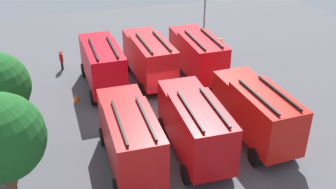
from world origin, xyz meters
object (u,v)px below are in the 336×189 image
object	(u,v)px
fire_truck_1	(197,54)
traffic_cone_0	(76,97)
fire_truck_0	(256,110)
firefighter_4	(144,48)
firefighter_2	(173,97)
fire_truck_2	(194,124)
lamppost	(205,4)
firefighter_1	(132,47)
fire_truck_3	(149,57)
fire_truck_4	(130,135)
fire_truck_5	(102,63)
tree_0	(0,138)
firefighter_0	(221,46)
firefighter_3	(61,60)

from	to	relation	value
fire_truck_1	traffic_cone_0	xyz separation A→B (m)	(-0.97, 9.87, -1.85)
fire_truck_0	firefighter_4	world-z (taller)	fire_truck_0
firefighter_2	firefighter_4	bearing A→B (deg)	86.24
fire_truck_1	fire_truck_2	xyz separation A→B (m)	(-9.62, 3.86, 0.00)
fire_truck_2	lamppost	xyz separation A→B (m)	(16.20, -7.08, 2.02)
fire_truck_2	firefighter_1	size ratio (longest dim) A/B	4.10
fire_truck_3	fire_truck_4	xyz separation A→B (m)	(-10.10, 3.79, 0.00)
firefighter_1	lamppost	bearing A→B (deg)	20.85
firefighter_2	lamppost	distance (m)	13.02
fire_truck_2	firefighter_1	bearing A→B (deg)	1.97
fire_truck_1	fire_truck_3	world-z (taller)	same
fire_truck_2	fire_truck_5	distance (m)	10.75
fire_truck_1	firefighter_2	xyz separation A→B (m)	(-4.17, 3.39, -1.21)
fire_truck_4	firefighter_1	xyz separation A→B (m)	(15.47, -3.59, -1.15)
fire_truck_4	tree_0	bearing A→B (deg)	105.31
firefighter_1	firefighter_2	xyz separation A→B (m)	(-10.04, -0.68, -0.05)
fire_truck_2	traffic_cone_0	distance (m)	10.70
firefighter_2	firefighter_1	bearing A→B (deg)	91.95
fire_truck_5	firefighter_0	size ratio (longest dim) A/B	4.29
lamppost	fire_truck_0	bearing A→B (deg)	169.38
fire_truck_2	fire_truck_4	distance (m)	3.79
fire_truck_4	firefighter_3	world-z (taller)	fire_truck_4
firefighter_0	traffic_cone_0	xyz separation A→B (m)	(-4.62, 13.62, -0.64)
traffic_cone_0	fire_truck_3	bearing A→B (deg)	-76.28
fire_truck_1	traffic_cone_0	distance (m)	10.09
traffic_cone_0	fire_truck_0	bearing A→B (deg)	-129.47
firefighter_0	lamppost	bearing A→B (deg)	164.85
firefighter_0	firefighter_1	size ratio (longest dim) A/B	0.95
fire_truck_4	lamppost	world-z (taller)	lamppost
fire_truck_0	firefighter_3	xyz separation A→B (m)	(14.29, 10.70, -1.24)
firefighter_3	traffic_cone_0	world-z (taller)	firefighter_3
fire_truck_0	firefighter_4	distance (m)	14.88
fire_truck_0	firefighter_0	world-z (taller)	fire_truck_0
fire_truck_1	fire_truck_3	distance (m)	3.89
firefighter_0	tree_0	xyz separation A→B (m)	(-14.89, 17.61, 3.40)
fire_truck_3	fire_truck_5	distance (m)	3.72
firefighter_2	fire_truck_0	bearing A→B (deg)	-56.62
fire_truck_2	firefighter_2	xyz separation A→B (m)	(5.45, -0.47, -1.21)
firefighter_1	tree_0	distance (m)	20.01
fire_truck_0	lamppost	size ratio (longest dim) A/B	1.01
firefighter_0	traffic_cone_0	distance (m)	14.39
tree_0	fire_truck_2	bearing A→B (deg)	-80.80
fire_truck_0	traffic_cone_0	bearing A→B (deg)	48.06
firefighter_4	fire_truck_5	bearing A→B (deg)	-152.20
tree_0	lamppost	size ratio (longest dim) A/B	0.90
firefighter_0	firefighter_2	world-z (taller)	same
firefighter_3	tree_0	world-z (taller)	tree_0
firefighter_0	firefighter_1	xyz separation A→B (m)	(2.22, 7.81, 0.05)
fire_truck_0	firefighter_1	size ratio (longest dim) A/B	4.12
fire_truck_5	firefighter_2	bearing A→B (deg)	-138.74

